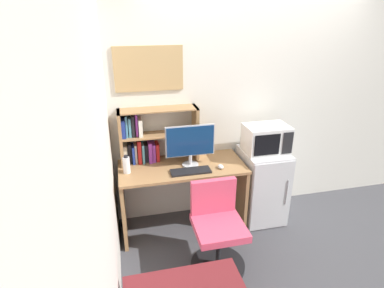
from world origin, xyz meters
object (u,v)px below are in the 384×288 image
Objects in this scene: microwave at (266,139)px; wall_corkboard at (149,69)px; hutch_bookshelf at (147,137)px; monitor at (190,143)px; water_bottle at (126,165)px; computer_mouse at (221,167)px; keyboard at (191,171)px; desk_chair at (217,232)px; mini_fridge at (262,185)px.

microwave is 0.68× the size of wall_corkboard.
hutch_bookshelf reaches higher than monitor.
microwave is at bearing 0.74° from water_bottle.
computer_mouse is at bearing -165.59° from microwave.
monitor reaches higher than keyboard.
monitor is at bearing -179.72° from microwave.
microwave is 1.44m from wall_corkboard.
mini_fridge is at bearing 40.34° from desk_chair.
mini_fridge reaches higher than computer_mouse.
hutch_bookshelf is 1.28m from microwave.
mini_fridge is (0.56, 0.14, -0.37)m from computer_mouse.
water_bottle is at bearing 167.88° from keyboard.
hutch_bookshelf is at bearing 43.35° from water_bottle.
hutch_bookshelf reaches higher than computer_mouse.
keyboard is (-0.03, -0.15, -0.24)m from monitor.
computer_mouse is 0.12× the size of wall_corkboard.
hutch_bookshelf is 2.03× the size of keyboard.
wall_corkboard reaches higher than mini_fridge.
mini_fridge is at bearing -9.55° from hutch_bookshelf.
hutch_bookshelf is 0.47m from monitor.
mini_fridge is (0.88, 0.15, -0.36)m from keyboard.
computer_mouse is at bearing -26.53° from hutch_bookshelf.
microwave is (0.56, 0.14, 0.20)m from computer_mouse.
hutch_bookshelf is at bearing 152.78° from monitor.
hutch_bookshelf is 0.38m from water_bottle.
keyboard is 0.96m from mini_fridge.
wall_corkboard is at bearing 55.84° from hutch_bookshelf.
water_bottle is 0.28× the size of wall_corkboard.
water_bottle reaches higher than computer_mouse.
keyboard is at bearing -12.12° from water_bottle.
water_bottle is at bearing -136.65° from hutch_bookshelf.
desk_chair is at bearing -72.69° from keyboard.
microwave is (1.26, -0.21, -0.05)m from hutch_bookshelf.
wall_corkboard is at bearing 46.38° from water_bottle.
keyboard is at bearing -43.38° from hutch_bookshelf.
desk_chair reaches higher than computer_mouse.
microwave is (0.85, 0.00, -0.03)m from monitor.
keyboard is 0.87× the size of microwave.
keyboard is 0.64m from water_bottle.
keyboard is 0.32m from computer_mouse.
hutch_bookshelf is at bearing -124.16° from wall_corkboard.
monitor is at bearing -27.22° from hutch_bookshelf.
hutch_bookshelf is at bearing 122.50° from desk_chair.
hutch_bookshelf is 4.35× the size of water_bottle.
water_bottle is (-0.66, -0.02, -0.17)m from monitor.
computer_mouse is 0.66m from desk_chair.
computer_mouse reaches higher than keyboard.
hutch_bookshelf is 1.42m from mini_fridge.
monitor is 2.71× the size of water_bottle.
wall_corkboard is (-0.35, 0.30, 0.71)m from monitor.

